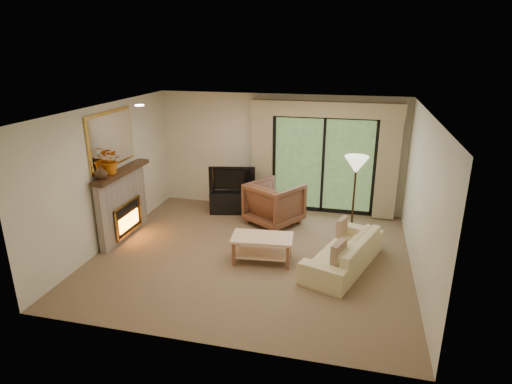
% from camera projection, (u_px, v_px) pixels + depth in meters
% --- Properties ---
extents(floor, '(5.50, 5.50, 0.00)m').
position_uv_depth(floor, '(252.00, 255.00, 7.71)').
color(floor, '#7C6247').
rests_on(floor, ground).
extents(ceiling, '(5.50, 5.50, 0.00)m').
position_uv_depth(ceiling, '(252.00, 110.00, 6.87)').
color(ceiling, white).
rests_on(ceiling, ground).
extents(wall_back, '(5.00, 0.00, 5.00)m').
position_uv_depth(wall_back, '(279.00, 153.00, 9.59)').
color(wall_back, beige).
rests_on(wall_back, ground).
extents(wall_front, '(5.00, 0.00, 5.00)m').
position_uv_depth(wall_front, '(200.00, 252.00, 4.99)').
color(wall_front, beige).
rests_on(wall_front, ground).
extents(wall_left, '(0.00, 5.00, 5.00)m').
position_uv_depth(wall_left, '(108.00, 176.00, 7.90)').
color(wall_left, beige).
rests_on(wall_left, ground).
extents(wall_right, '(0.00, 5.00, 5.00)m').
position_uv_depth(wall_right, '(422.00, 199.00, 6.68)').
color(wall_right, beige).
rests_on(wall_right, ground).
extents(fireplace, '(0.24, 1.70, 1.37)m').
position_uv_depth(fireplace, '(123.00, 204.00, 8.26)').
color(fireplace, gray).
rests_on(fireplace, floor).
extents(mirror, '(0.07, 1.45, 1.02)m').
position_uv_depth(mirror, '(112.00, 139.00, 7.86)').
color(mirror, gold).
rests_on(mirror, wall_left).
extents(sliding_door, '(2.26, 0.10, 2.16)m').
position_uv_depth(sliding_door, '(323.00, 165.00, 9.39)').
color(sliding_door, black).
rests_on(sliding_door, floor).
extents(curtain_left, '(0.45, 0.18, 2.35)m').
position_uv_depth(curtain_left, '(262.00, 158.00, 9.55)').
color(curtain_left, tan).
rests_on(curtain_left, floor).
extents(curtain_right, '(0.45, 0.18, 2.35)m').
position_uv_depth(curtain_right, '(388.00, 165.00, 8.95)').
color(curtain_right, tan).
rests_on(curtain_right, floor).
extents(cornice, '(3.20, 0.24, 0.32)m').
position_uv_depth(cornice, '(326.00, 109.00, 8.91)').
color(cornice, tan).
rests_on(cornice, wall_back).
extents(media_console, '(1.07, 0.65, 0.50)m').
position_uv_depth(media_console, '(233.00, 201.00, 9.63)').
color(media_console, black).
rests_on(media_console, floor).
extents(tv, '(1.02, 0.34, 0.59)m').
position_uv_depth(tv, '(232.00, 178.00, 9.46)').
color(tv, black).
rests_on(tv, media_console).
extents(armchair, '(1.34, 1.35, 0.91)m').
position_uv_depth(armchair, '(274.00, 203.00, 8.93)').
color(armchair, brown).
rests_on(armchair, floor).
extents(sofa, '(1.38, 2.11, 0.57)m').
position_uv_depth(sofa, '(344.00, 251.00, 7.23)').
color(sofa, '#D4C289').
rests_on(sofa, floor).
extents(pillow_near, '(0.24, 0.42, 0.41)m').
position_uv_depth(pillow_near, '(338.00, 254.00, 6.65)').
color(pillow_near, '#572E25').
rests_on(pillow_near, sofa).
extents(pillow_far, '(0.20, 0.35, 0.34)m').
position_uv_depth(pillow_far, '(342.00, 227.00, 7.70)').
color(pillow_far, '#572E25').
rests_on(pillow_far, sofa).
extents(coffee_table, '(1.10, 0.67, 0.47)m').
position_uv_depth(coffee_table, '(262.00, 249.00, 7.42)').
color(coffee_table, '#EDBA8D').
rests_on(coffee_table, floor).
extents(floor_lamp, '(0.51, 0.51, 1.66)m').
position_uv_depth(floor_lamp, '(354.00, 199.00, 8.07)').
color(floor_lamp, beige).
rests_on(floor_lamp, floor).
extents(vase, '(0.29, 0.29, 0.24)m').
position_uv_depth(vase, '(101.00, 172.00, 7.43)').
color(vase, '#392414').
rests_on(vase, fireplace).
extents(branches, '(0.55, 0.51, 0.51)m').
position_uv_depth(branches, '(110.00, 160.00, 7.68)').
color(branches, '#BD590D').
rests_on(branches, fireplace).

